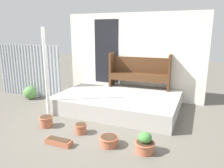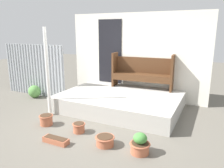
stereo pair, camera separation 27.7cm
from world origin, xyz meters
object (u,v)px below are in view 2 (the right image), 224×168
Objects in this scene: flower_pot_middle at (79,127)px; flower_pot_right at (105,140)px; flower_pot_left at (46,119)px; support_post at (47,73)px; shrub_by_fence at (34,91)px; bench at (142,71)px; flower_pot_far_right at (140,144)px; planter_box_rect at (56,140)px.

flower_pot_right is at bearing -17.69° from flower_pot_middle.
flower_pot_left reaches higher than flower_pot_right.
shrub_by_fence is at bearing 147.48° from support_post.
flower_pot_far_right is at bearing -75.67° from bench.
flower_pot_right is at bearing -7.92° from flower_pot_left.
flower_pot_middle is at bearing -28.27° from shrub_by_fence.
shrub_by_fence is at bearing 151.73° from flower_pot_middle.
support_post is at bearing 135.06° from planter_box_rect.
shrub_by_fence reaches higher than flower_pot_left.
flower_pot_middle is at bearing 162.31° from flower_pot_right.
planter_box_rect is (-0.88, -0.33, -0.05)m from flower_pot_right.
flower_pot_right is at bearing -88.76° from bench.
flower_pot_right is (1.96, -0.75, -0.98)m from support_post.
bench is at bearing 94.72° from flower_pot_right.
support_post is 5.41× the size of shrub_by_fence.
flower_pot_right is at bearing -177.49° from flower_pot_far_right.
flower_pot_right is 0.71× the size of planter_box_rect.
bench is 4.79× the size of flower_pot_far_right.
flower_pot_middle is at bearing -104.44° from bench.
support_post is 1.64m from flower_pot_middle.
shrub_by_fence reaches higher than flower_pot_right.
support_post is at bearing 123.58° from flower_pot_left.
support_post reaches higher than bench.
flower_pot_right is 0.98× the size of flower_pot_far_right.
shrub_by_fence is (-3.16, -1.18, -0.72)m from bench.
shrub_by_fence is (-2.66, 1.43, 0.09)m from flower_pot_middle.
flower_pot_middle is at bearing 0.75° from flower_pot_left.
planter_box_rect is at bearing -105.01° from bench.
flower_pot_far_right reaches higher than flower_pot_right.
flower_pot_left is (-1.38, -2.62, -0.79)m from bench.
support_post reaches higher than flower_pot_left.
planter_box_rect is (1.08, -1.08, -1.03)m from support_post.
support_post is at bearing -32.52° from shrub_by_fence.
flower_pot_middle is at bearing -22.78° from support_post.
bench reaches higher than flower_pot_left.
flower_pot_middle is 0.53× the size of planter_box_rect.
support_post is 7.88× the size of flower_pot_middle.
bench is at bearing 50.50° from support_post.
shrub_by_fence is at bearing 141.10° from flower_pot_left.
flower_pot_left is 0.87m from flower_pot_middle.
flower_pot_far_right is at bearing 2.51° from flower_pot_right.
bench is 5.72× the size of flower_pot_left.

